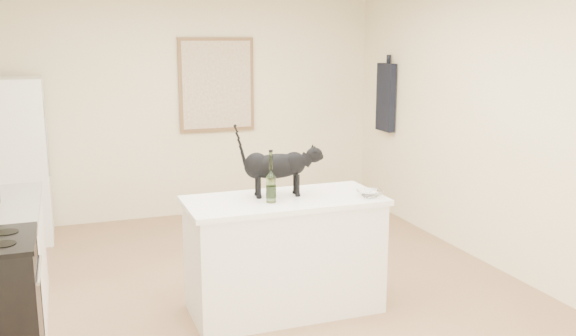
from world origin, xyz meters
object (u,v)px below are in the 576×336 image
Objects in this scene: fridge at (13,161)px; wine_bottle at (271,180)px; black_cat at (276,169)px; glass_bowl at (370,194)px.

fridge is 3.27m from wine_bottle.
wine_bottle is (1.92, -2.63, 0.22)m from fridge.
black_cat is 0.20m from wine_bottle.
fridge reaches higher than glass_bowl.
fridge is 4.93× the size of wine_bottle.
black_cat is 2.96× the size of glass_bowl.
black_cat is 1.74× the size of wine_bottle.
glass_bowl is at bearing -45.60° from fridge.
black_cat is (2.01, -2.47, 0.26)m from fridge.
wine_bottle is 1.70× the size of glass_bowl.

